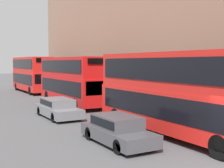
# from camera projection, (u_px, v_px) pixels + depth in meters

# --- Properties ---
(bus_leading) EXTENTS (2.59, 11.13, 4.30)m
(bus_leading) POSITION_uv_depth(u_px,v_px,m) (175.00, 90.00, 15.94)
(bus_leading) COLOR red
(bus_leading) RESTS_ON ground
(bus_second_in_queue) EXTENTS (2.59, 10.38, 4.22)m
(bus_second_in_queue) POSITION_uv_depth(u_px,v_px,m) (72.00, 79.00, 27.81)
(bus_second_in_queue) COLOR red
(bus_second_in_queue) RESTS_ON ground
(bus_third_in_queue) EXTENTS (2.59, 10.23, 4.40)m
(bus_third_in_queue) POSITION_uv_depth(u_px,v_px,m) (32.00, 73.00, 39.36)
(bus_third_in_queue) COLOR red
(bus_third_in_queue) RESTS_ON ground
(car_dark_sedan) EXTENTS (1.80, 4.34, 1.34)m
(car_dark_sedan) POSITION_uv_depth(u_px,v_px,m) (118.00, 129.00, 14.40)
(car_dark_sedan) COLOR #47474C
(car_dark_sedan) RESTS_ON ground
(car_hatchback) EXTENTS (1.90, 4.74, 1.31)m
(car_hatchback) POSITION_uv_depth(u_px,v_px,m) (58.00, 107.00, 21.34)
(car_hatchback) COLOR slate
(car_hatchback) RESTS_ON ground
(pedestrian) EXTENTS (0.36, 0.36, 1.62)m
(pedestrian) POSITION_uv_depth(u_px,v_px,m) (122.00, 100.00, 24.82)
(pedestrian) COLOR #26262D
(pedestrian) RESTS_ON ground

